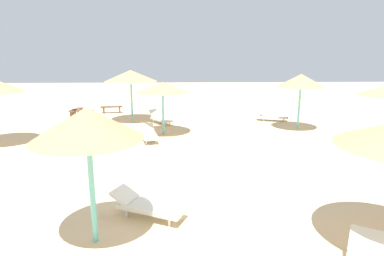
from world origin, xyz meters
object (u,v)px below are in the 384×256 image
Objects in this scene: parasol_3 at (87,124)px; parasol_2 at (131,76)px; lounger_6 at (149,134)px; bench_0 at (76,111)px; parasol_0 at (301,81)px; bench_2 at (112,108)px; parasol_6 at (163,87)px; lounger_0 at (272,116)px; bench_1 at (82,112)px; lounger_3 at (147,205)px; lounger_2 at (160,118)px.

parasol_2 is at bearing 94.68° from parasol_3.
bench_0 is at bearing 130.09° from lounger_6.
parasol_0 is 1.96× the size of bench_2.
parasol_0 is 9.83m from parasol_2.
bench_2 is at bearing 121.69° from parasol_6.
lounger_0 reaches higher than bench_0.
parasol_3 is 16.12m from bench_0.
parasol_3 is at bearing -79.60° from bench_2.
bench_2 is at bearing 162.75° from lounger_0.
parasol_3 is 15.52m from bench_1.
lounger_3 is (-7.38, -9.57, -2.36)m from parasol_0.
lounger_3 is at bearing -85.14° from lounger_6.
lounger_6 reaches higher than lounger_3.
parasol_2 is 9.03m from lounger_0.
lounger_2 is 5.28m from bench_2.
lounger_2 is 5.74m from bench_1.
bench_2 is (-2.98, 16.25, -2.27)m from parasol_3.
parasol_0 is at bearing 52.38° from lounger_3.
lounger_0 is 0.98× the size of lounger_3.
bench_1 is at bearing 139.14° from parasol_6.
lounger_6 is at bearing -148.83° from lounger_0.
lounger_2 is at bearing -22.31° from bench_1.
parasol_0 is 1.02× the size of parasol_3.
bench_2 is at bearing 44.55° from bench_1.
parasol_3 is at bearing -128.29° from parasol_0.
parasol_3 reaches higher than lounger_6.
parasol_2 is 3.14m from lounger_2.
bench_2 is at bearing 100.40° from parasol_3.
bench_1 and bench_2 have the same top height.
parasol_6 is 7.89m from bench_2.
bench_2 is at bearing 113.69° from lounger_6.
parasol_0 is 12.90m from bench_2.
lounger_0 is (-0.80, 2.33, -2.35)m from parasol_0.
lounger_3 is 1.31× the size of bench_0.
parasol_6 reaches higher than lounger_6.
lounger_3 reaches higher than bench_0.
parasol_2 is 1.60× the size of lounger_6.
parasol_2 is at bearing 121.25° from parasol_6.
parasol_3 is at bearing -71.31° from bench_0.
parasol_0 reaches higher than parasol_3.
lounger_6 is 1.30× the size of bench_0.
parasol_2 reaches higher than lounger_2.
lounger_0 is 11.08m from bench_2.
bench_2 is at bearing 134.18° from lounger_2.
parasol_6 is 1.36× the size of lounger_3.
parasol_2 is 12.60m from lounger_3.
parasol_2 reaches higher than parasol_0.
bench_0 is 0.69m from bench_1.
parasol_0 is 14.42m from bench_0.
lounger_3 is at bearing -89.99° from parasol_6.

